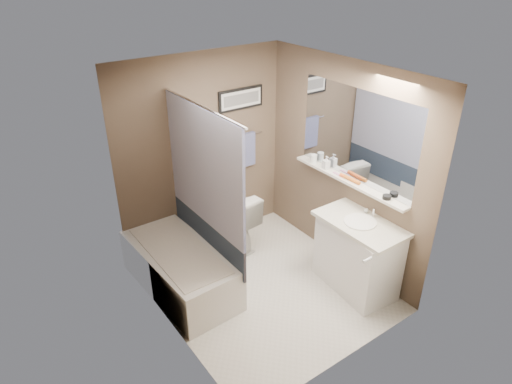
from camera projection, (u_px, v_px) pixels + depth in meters
ground at (264, 287)px, 5.13m from camera, size 2.50×2.50×0.00m
ceiling at (266, 75)px, 4.02m from camera, size 2.20×2.50×0.04m
wall_back at (204, 154)px, 5.45m from camera, size 2.20×0.04×2.40m
wall_front at (355, 252)px, 3.69m from camera, size 2.20×0.04×2.40m
wall_left at (166, 227)px, 4.02m from camera, size 0.04×2.50×2.40m
wall_right at (342, 167)px, 5.13m from camera, size 0.04×2.50×2.40m
tile_surround at (145, 222)px, 4.46m from camera, size 0.02×1.55×2.00m
curtain_rod at (200, 106)px, 4.33m from camera, size 0.02×1.55×0.02m
curtain_upper at (204, 168)px, 4.63m from camera, size 0.03×1.45×1.28m
curtain_lower at (208, 235)px, 5.02m from camera, size 0.03×1.45×0.36m
mirror at (356, 136)px, 4.83m from camera, size 0.02×1.60×1.00m
shelf at (348, 181)px, 5.04m from camera, size 0.12×1.60×0.03m
towel_bar at (242, 137)px, 5.68m from camera, size 0.60×0.02×0.02m
towel at (243, 151)px, 5.75m from camera, size 0.34×0.05×0.44m
art_frame at (241, 99)px, 5.47m from camera, size 0.62×0.02×0.26m
art_mat at (241, 99)px, 5.46m from camera, size 0.56×0.00×0.20m
art_image at (242, 99)px, 5.45m from camera, size 0.50×0.00×0.13m
door at (397, 250)px, 4.06m from camera, size 0.80×0.02×2.00m
door_handle at (367, 260)px, 3.92m from camera, size 0.10×0.02×0.02m
bathtub at (180, 269)px, 5.02m from camera, size 0.77×1.53×0.50m
tub_rim at (178, 251)px, 4.90m from camera, size 0.56×1.36×0.02m
toilet at (231, 220)px, 5.67m from camera, size 0.51×0.80×0.77m
vanity at (357, 256)px, 4.98m from camera, size 0.59×0.94×0.80m
countertop at (360, 224)px, 4.78m from camera, size 0.54×0.96×0.04m
sink_basin at (360, 222)px, 4.76m from camera, size 0.34×0.34×0.01m
faucet_spout at (374, 213)px, 4.84m from camera, size 0.02×0.02×0.10m
faucet_knob at (366, 210)px, 4.92m from camera, size 0.05×0.05×0.05m
candle_bowl_near at (387, 197)px, 4.64m from camera, size 0.09×0.09×0.04m
hair_brush_front at (352, 180)px, 4.98m from camera, size 0.05×0.22×0.04m
hair_brush_back at (348, 178)px, 5.02m from camera, size 0.06×0.22×0.04m
pink_comb at (339, 175)px, 5.14m from camera, size 0.03×0.16×0.01m
glass_jar at (314, 159)px, 5.42m from camera, size 0.08×0.08×0.10m
soap_bottle at (326, 162)px, 5.25m from camera, size 0.08×0.08×0.16m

